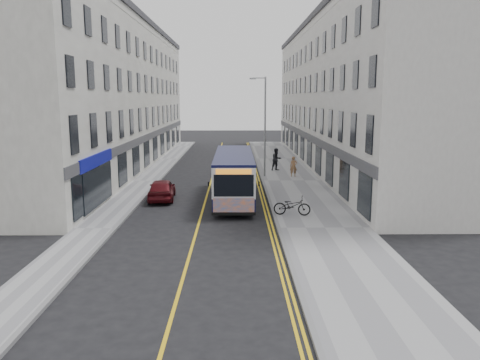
{
  "coord_description": "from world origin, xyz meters",
  "views": [
    {
      "loc": [
        1.89,
        -23.25,
        6.36
      ],
      "look_at": [
        2.16,
        3.81,
        1.6
      ],
      "focal_mm": 35.0,
      "sensor_mm": 36.0,
      "label": 1
    }
  ],
  "objects_px": {
    "city_bus": "(234,175)",
    "pedestrian_far": "(277,159)",
    "bicycle": "(292,206)",
    "car_maroon": "(162,189)",
    "car_white": "(234,158)",
    "streetlamp": "(264,123)",
    "pedestrian_near": "(294,166)"
  },
  "relations": [
    {
      "from": "streetlamp",
      "to": "car_maroon",
      "type": "height_order",
      "value": "streetlamp"
    },
    {
      "from": "car_maroon",
      "to": "city_bus",
      "type": "bearing_deg",
      "value": 174.35
    },
    {
      "from": "car_white",
      "to": "city_bus",
      "type": "bearing_deg",
      "value": -85.28
    },
    {
      "from": "bicycle",
      "to": "car_white",
      "type": "bearing_deg",
      "value": 18.35
    },
    {
      "from": "streetlamp",
      "to": "pedestrian_far",
      "type": "bearing_deg",
      "value": 66.81
    },
    {
      "from": "city_bus",
      "to": "car_maroon",
      "type": "distance_m",
      "value": 4.66
    },
    {
      "from": "pedestrian_far",
      "to": "car_maroon",
      "type": "height_order",
      "value": "pedestrian_far"
    },
    {
      "from": "city_bus",
      "to": "bicycle",
      "type": "height_order",
      "value": "city_bus"
    },
    {
      "from": "city_bus",
      "to": "pedestrian_far",
      "type": "distance_m",
      "value": 12.03
    },
    {
      "from": "streetlamp",
      "to": "city_bus",
      "type": "bearing_deg",
      "value": -105.77
    },
    {
      "from": "car_white",
      "to": "car_maroon",
      "type": "xyz_separation_m",
      "value": [
        -4.56,
        -14.59,
        -0.11
      ]
    },
    {
      "from": "car_white",
      "to": "bicycle",
      "type": "bearing_deg",
      "value": -75.93
    },
    {
      "from": "streetlamp",
      "to": "car_white",
      "type": "height_order",
      "value": "streetlamp"
    },
    {
      "from": "streetlamp",
      "to": "car_maroon",
      "type": "relative_size",
      "value": 2.02
    },
    {
      "from": "bicycle",
      "to": "streetlamp",
      "type": "bearing_deg",
      "value": 12.45
    },
    {
      "from": "city_bus",
      "to": "bicycle",
      "type": "relative_size",
      "value": 5.13
    },
    {
      "from": "pedestrian_far",
      "to": "streetlamp",
      "type": "bearing_deg",
      "value": -141.98
    },
    {
      "from": "city_bus",
      "to": "streetlamp",
      "type": "bearing_deg",
      "value": 74.23
    },
    {
      "from": "streetlamp",
      "to": "pedestrian_near",
      "type": "height_order",
      "value": "streetlamp"
    },
    {
      "from": "streetlamp",
      "to": "city_bus",
      "type": "relative_size",
      "value": 0.79
    },
    {
      "from": "streetlamp",
      "to": "pedestrian_far",
      "type": "distance_m",
      "value": 4.67
    },
    {
      "from": "pedestrian_far",
      "to": "car_white",
      "type": "xyz_separation_m",
      "value": [
        -3.67,
        3.28,
        -0.31
      ]
    },
    {
      "from": "pedestrian_far",
      "to": "car_white",
      "type": "relative_size",
      "value": 0.41
    },
    {
      "from": "streetlamp",
      "to": "bicycle",
      "type": "distance_m",
      "value": 13.3
    },
    {
      "from": "pedestrian_far",
      "to": "car_maroon",
      "type": "relative_size",
      "value": 0.49
    },
    {
      "from": "pedestrian_near",
      "to": "car_white",
      "type": "bearing_deg",
      "value": 131.54
    },
    {
      "from": "streetlamp",
      "to": "pedestrian_far",
      "type": "relative_size",
      "value": 4.13
    },
    {
      "from": "car_white",
      "to": "car_maroon",
      "type": "height_order",
      "value": "car_white"
    },
    {
      "from": "city_bus",
      "to": "pedestrian_far",
      "type": "relative_size",
      "value": 5.25
    },
    {
      "from": "streetlamp",
      "to": "pedestrian_near",
      "type": "bearing_deg",
      "value": -3.97
    },
    {
      "from": "streetlamp",
      "to": "car_white",
      "type": "xyz_separation_m",
      "value": [
        -2.37,
        6.33,
        -3.6
      ]
    },
    {
      "from": "bicycle",
      "to": "pedestrian_near",
      "type": "distance_m",
      "value": 12.69
    }
  ]
}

